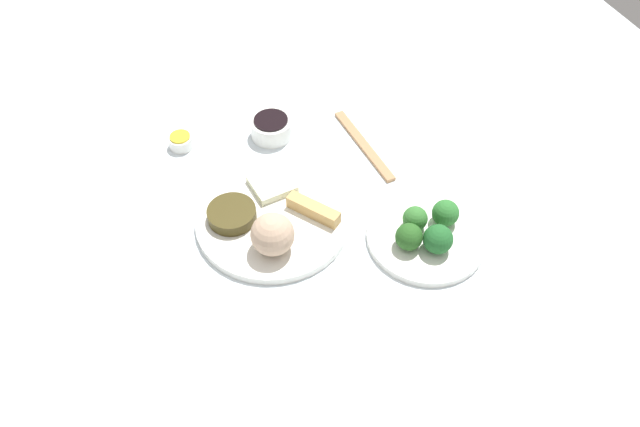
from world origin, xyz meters
TOP-DOWN VIEW (x-y plane):
  - tabletop at (0.00, 0.00)m, footprint 2.20×2.20m
  - main_plate at (0.01, 0.01)m, footprint 0.30×0.30m
  - rice_scoop at (-0.06, 0.03)m, footprint 0.08×0.08m
  - spring_roll at (-0.01, -0.06)m, footprint 0.10×0.09m
  - crab_rangoon_wonton at (0.09, -0.01)m, footprint 0.09×0.09m
  - stir_fry_heap at (0.03, 0.09)m, footprint 0.09×0.09m
  - broccoli_plate at (-0.13, -0.25)m, footprint 0.23×0.23m
  - broccoli_floret_0 at (-0.10, -0.23)m, footprint 0.05×0.05m
  - broccoli_floret_1 at (-0.17, -0.25)m, footprint 0.06×0.06m
  - broccoli_floret_2 at (-0.11, -0.29)m, footprint 0.05×0.05m
  - broccoli_floret_3 at (-0.14, -0.20)m, footprint 0.05×0.05m
  - soy_sauce_bowl at (0.25, -0.06)m, footprint 0.09×0.09m
  - soy_sauce_bowl_liquid at (0.25, -0.06)m, footprint 0.07×0.07m
  - sauce_ramekin_hot_mustard at (0.28, 0.14)m, footprint 0.05×0.05m
  - sauce_ramekin_hot_mustard_liquid at (0.28, 0.14)m, footprint 0.04×0.04m
  - chopsticks_pair at (0.15, -0.23)m, footprint 0.24×0.05m

SIDE VIEW (x-z plane):
  - tabletop at x=0.00m, z-range 0.00..0.02m
  - chopsticks_pair at x=0.15m, z-range 0.02..0.03m
  - broccoli_plate at x=-0.13m, z-range 0.02..0.03m
  - main_plate at x=0.01m, z-range 0.02..0.04m
  - sauce_ramekin_hot_mustard at x=0.28m, z-range 0.02..0.05m
  - soy_sauce_bowl at x=0.25m, z-range 0.02..0.06m
  - crab_rangoon_wonton at x=0.09m, z-range 0.04..0.05m
  - stir_fry_heap at x=0.03m, z-range 0.04..0.06m
  - sauce_ramekin_hot_mustard_liquid at x=0.28m, z-range 0.05..0.05m
  - spring_roll at x=-0.01m, z-range 0.04..0.06m
  - broccoli_floret_0 at x=-0.10m, z-range 0.03..0.08m
  - broccoli_floret_3 at x=-0.14m, z-range 0.03..0.09m
  - broccoli_floret_2 at x=-0.11m, z-range 0.03..0.09m
  - broccoli_floret_1 at x=-0.17m, z-range 0.03..0.09m
  - soy_sauce_bowl_liquid at x=0.25m, z-range 0.06..0.07m
  - rice_scoop at x=-0.06m, z-range 0.04..0.12m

